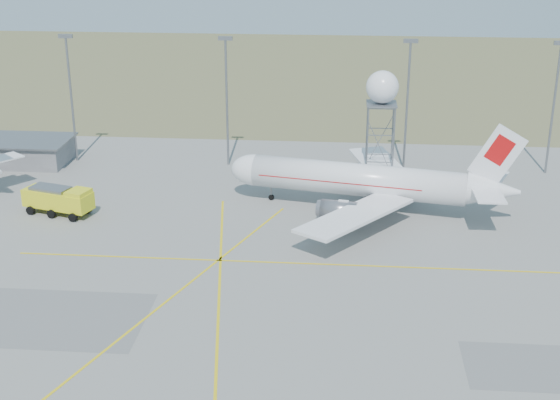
{
  "coord_description": "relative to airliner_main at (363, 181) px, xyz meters",
  "views": [
    {
      "loc": [
        8.44,
        -52.38,
        39.36
      ],
      "look_at": [
        0.58,
        40.0,
        4.05
      ],
      "focal_mm": 50.0,
      "sensor_mm": 36.0,
      "label": 1
    }
  ],
  "objects": [
    {
      "name": "mast_c",
      "position": [
        6.83,
        18.04,
        7.93
      ],
      "size": [
        2.2,
        0.5,
        20.5
      ],
      "color": "slate",
      "rests_on": "ground"
    },
    {
      "name": "airliner_main",
      "position": [
        0.0,
        0.0,
        0.0
      ],
      "size": [
        39.52,
        37.84,
        13.51
      ],
      "rotation": [
        0.0,
        0.0,
        2.94
      ],
      "color": "white",
      "rests_on": "ground"
    },
    {
      "name": "grass_strip",
      "position": [
        -11.17,
        92.04,
        -4.12
      ],
      "size": [
        400.0,
        120.0,
        0.03
      ],
      "primitive_type": "cube",
      "color": "#515A31",
      "rests_on": "ground"
    },
    {
      "name": "radar_tower",
      "position": [
        2.58,
        10.62,
        5.48
      ],
      "size": [
        4.74,
        4.74,
        17.14
      ],
      "color": "slate",
      "rests_on": "ground"
    },
    {
      "name": "mast_d",
      "position": [
        28.83,
        18.04,
        7.93
      ],
      "size": [
        2.2,
        0.5,
        20.5
      ],
      "color": "slate",
      "rests_on": "ground"
    },
    {
      "name": "fire_truck",
      "position": [
        -40.64,
        -5.18,
        -2.29
      ],
      "size": [
        10.12,
        5.99,
        3.84
      ],
      "rotation": [
        0.0,
        0.0,
        -0.29
      ],
      "color": "yellow",
      "rests_on": "ground"
    },
    {
      "name": "mast_a",
      "position": [
        -46.17,
        18.04,
        7.93
      ],
      "size": [
        2.2,
        0.5,
        20.5
      ],
      "color": "slate",
      "rests_on": "ground"
    },
    {
      "name": "building_grey",
      "position": [
        -56.17,
        16.04,
        -2.17
      ],
      "size": [
        19.0,
        10.0,
        3.9
      ],
      "color": "gray",
      "rests_on": "ground"
    },
    {
      "name": "mast_b",
      "position": [
        -21.17,
        18.04,
        7.93
      ],
      "size": [
        2.2,
        0.5,
        20.5
      ],
      "color": "slate",
      "rests_on": "ground"
    }
  ]
}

